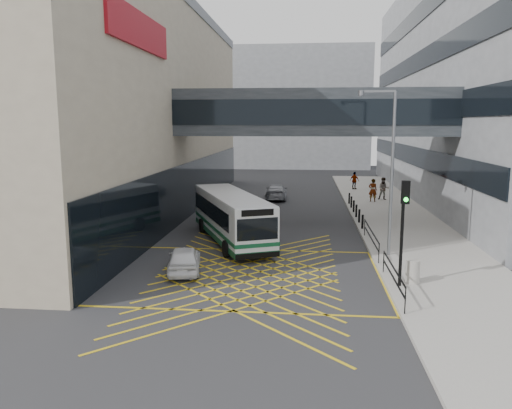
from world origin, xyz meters
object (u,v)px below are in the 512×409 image
(litter_bin, at_px, (413,271))
(car_white, at_px, (184,259))
(traffic_light, at_px, (403,218))
(street_lamp, at_px, (389,163))
(car_dark, at_px, (247,219))
(car_silver, at_px, (276,191))
(bus, at_px, (231,216))
(pedestrian_c, at_px, (355,181))
(pedestrian_a, at_px, (373,190))
(pedestrian_b, at_px, (384,189))

(litter_bin, bearing_deg, car_white, 173.84)
(traffic_light, height_order, street_lamp, street_lamp)
(car_dark, distance_m, street_lamp, 10.71)
(car_silver, distance_m, traffic_light, 25.35)
(bus, distance_m, pedestrian_c, 24.73)
(street_lamp, bearing_deg, pedestrian_a, 87.85)
(traffic_light, bearing_deg, car_silver, 100.19)
(traffic_light, height_order, pedestrian_b, traffic_light)
(car_white, height_order, traffic_light, traffic_light)
(bus, xyz_separation_m, car_silver, (1.66, 16.48, -0.78))
(car_white, xyz_separation_m, street_lamp, (9.66, 3.52, 4.25))
(traffic_light, xyz_separation_m, pedestrian_b, (2.88, 23.94, -1.90))
(pedestrian_c, bearing_deg, car_silver, 74.79)
(car_dark, height_order, pedestrian_a, pedestrian_a)
(bus, relative_size, traffic_light, 2.29)
(pedestrian_b, bearing_deg, bus, -121.03)
(car_silver, height_order, traffic_light, traffic_light)
(pedestrian_b, xyz_separation_m, pedestrian_c, (-1.87, 6.87, -0.10))
(car_dark, xyz_separation_m, pedestrian_c, (8.71, 19.66, 0.34))
(car_white, xyz_separation_m, litter_bin, (10.10, -1.09, 0.04))
(pedestrian_a, bearing_deg, car_silver, -10.93)
(car_dark, distance_m, pedestrian_b, 16.61)
(car_white, height_order, litter_bin, car_white)
(street_lamp, relative_size, litter_bin, 8.27)
(traffic_light, xyz_separation_m, pedestrian_c, (1.00, 30.81, -2.00))
(car_dark, xyz_separation_m, traffic_light, (7.71, -11.15, 2.34))
(car_white, xyz_separation_m, pedestrian_c, (10.51, 29.15, 0.41))
(litter_bin, bearing_deg, pedestrian_a, 86.94)
(bus, height_order, pedestrian_b, bus)
(car_dark, distance_m, pedestrian_a, 15.01)
(bus, relative_size, pedestrian_c, 5.76)
(litter_bin, height_order, pedestrian_a, pedestrian_a)
(bus, bearing_deg, litter_bin, -62.87)
(pedestrian_a, bearing_deg, traffic_light, 85.42)
(street_lamp, relative_size, pedestrian_c, 4.71)
(car_silver, relative_size, pedestrian_c, 2.65)
(bus, distance_m, car_dark, 3.41)
(litter_bin, relative_size, pedestrian_c, 0.57)
(car_silver, relative_size, pedestrian_b, 2.39)
(street_lamp, height_order, litter_bin, street_lamp)
(car_white, relative_size, pedestrian_a, 2.00)
(litter_bin, bearing_deg, pedestrian_c, 89.23)
(traffic_light, distance_m, street_lamp, 5.50)
(traffic_light, distance_m, pedestrian_a, 22.91)
(car_white, bearing_deg, car_dark, -111.74)
(bus, bearing_deg, car_dark, 57.37)
(car_white, bearing_deg, pedestrian_a, -129.16)
(bus, bearing_deg, pedestrian_a, 32.75)
(car_silver, bearing_deg, litter_bin, 105.48)
(pedestrian_c, bearing_deg, street_lamp, 122.56)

